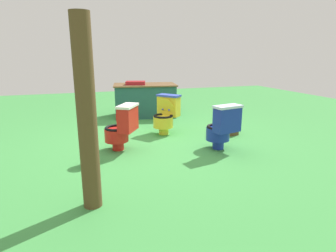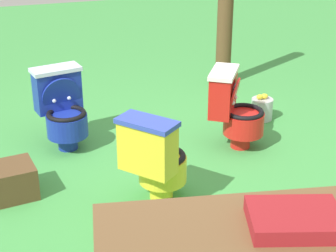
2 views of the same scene
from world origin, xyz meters
TOP-DOWN VIEW (x-y plane):
  - ground at (0.00, 0.00)m, footprint 14.00×14.00m
  - toilet_red at (-0.67, -0.26)m, footprint 0.63×0.60m
  - toilet_yellow at (0.27, 0.45)m, footprint 0.64×0.63m
  - toilet_blue at (0.80, -0.74)m, footprint 0.50×0.56m
  - vendor_table at (0.28, 2.09)m, footprint 1.58×1.09m
  - wooden_post at (-1.23, -1.84)m, footprint 0.18×0.18m
  - small_crate at (1.31, 0.03)m, footprint 0.40×0.38m
  - lemon_bucket at (-1.21, -0.74)m, footprint 0.22×0.22m

SIDE VIEW (x-z plane):
  - ground at x=0.00m, z-range 0.00..0.00m
  - lemon_bucket at x=-1.21m, z-range -0.02..0.26m
  - small_crate at x=1.31m, z-range 0.00..0.26m
  - toilet_red at x=-0.67m, z-range 0.01..0.74m
  - toilet_yellow at x=0.27m, z-range 0.01..0.74m
  - toilet_blue at x=0.80m, z-range 0.01..0.74m
  - vendor_table at x=0.28m, z-range -0.03..0.82m
  - wooden_post at x=-1.23m, z-range 0.00..1.82m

